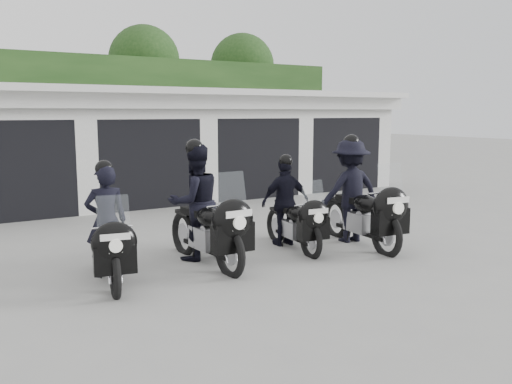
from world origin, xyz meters
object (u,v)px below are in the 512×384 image
police_bike_a (108,233)px  police_bike_c (290,207)px  police_bike_d (356,196)px  police_bike_b (201,209)px

police_bike_a → police_bike_c: bearing=15.8°
police_bike_a → police_bike_d: (4.47, -0.08, 0.17)m
police_bike_c → police_bike_d: bearing=-11.3°
police_bike_a → police_bike_b: size_ratio=0.86×
police_bike_b → police_bike_c: police_bike_b is taller
police_bike_a → police_bike_b: bearing=19.6°
police_bike_c → police_bike_d: 1.25m
police_bike_d → police_bike_c: bearing=169.0°
police_bike_c → police_bike_b: bearing=-171.5°
police_bike_b → police_bike_c: (1.74, 0.06, -0.13)m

